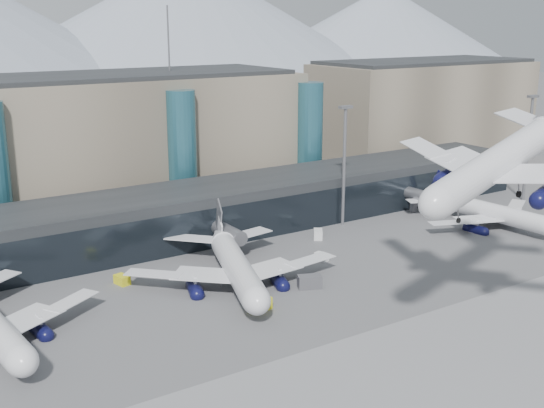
{
  "coord_description": "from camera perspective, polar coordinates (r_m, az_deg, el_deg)",
  "views": [
    {
      "loc": [
        -59.4,
        -61.7,
        42.68
      ],
      "look_at": [
        1.47,
        32.0,
        12.42
      ],
      "focal_mm": 45.0,
      "sensor_mm": 36.0,
      "label": 1
    }
  ],
  "objects": [
    {
      "name": "veh_d",
      "position": [
        137.75,
        3.88,
        -2.54
      ],
      "size": [
        3.19,
        3.54,
        1.8
      ],
      "primitive_type": "cube",
      "rotation": [
        0.0,
        0.0,
        0.96
      ],
      "color": "silver",
      "rests_on": "ground"
    },
    {
      "name": "lightmast_right",
      "position": [
        174.86,
        20.67,
        4.88
      ],
      "size": [
        3.0,
        1.2,
        25.6
      ],
      "color": "slate",
      "rests_on": "ground"
    },
    {
      "name": "veh_h",
      "position": [
        104.51,
        -0.99,
        -8.38
      ],
      "size": [
        3.66,
        2.28,
        1.9
      ],
      "primitive_type": "cube",
      "rotation": [
        0.0,
        0.0,
        0.14
      ],
      "color": "yellow",
      "rests_on": "ground"
    },
    {
      "name": "concourse",
      "position": [
        138.6,
        -6.32,
        -0.73
      ],
      "size": [
        170.0,
        27.0,
        10.0
      ],
      "color": "black",
      "rests_on": "ground"
    },
    {
      "name": "veh_c",
      "position": [
        112.83,
        3.17,
        -6.51
      ],
      "size": [
        4.34,
        3.37,
        2.14
      ],
      "primitive_type": "cube",
      "rotation": [
        0.0,
        0.0,
        -0.4
      ],
      "color": "#48474C",
      "rests_on": "ground"
    },
    {
      "name": "runway_strip",
      "position": [
        86.77,
        16.91,
        -15.02
      ],
      "size": [
        400.0,
        40.0,
        0.04
      ],
      "primitive_type": "cube",
      "color": "slate",
      "rests_on": "ground"
    },
    {
      "name": "teal_towers",
      "position": [
        145.64,
        -14.61,
        3.31
      ],
      "size": [
        116.4,
        19.4,
        46.0
      ],
      "color": "#286071",
      "rests_on": "ground"
    },
    {
      "name": "veh_g",
      "position": [
        125.53,
        4.16,
        -4.42
      ],
      "size": [
        2.05,
        2.76,
        1.43
      ],
      "primitive_type": "cube",
      "rotation": [
        0.0,
        0.0,
        -1.29
      ],
      "color": "silver",
      "rests_on": "ground"
    },
    {
      "name": "hero_jet",
      "position": [
        97.74,
        19.31,
        4.43
      ],
      "size": [
        38.24,
        37.85,
        12.36
      ],
      "rotation": [
        0.0,
        -0.22,
        0.17
      ],
      "color": "silver",
      "rests_on": "ground"
    },
    {
      "name": "terminal_main",
      "position": [
        157.92,
        -19.98,
        4.31
      ],
      "size": [
        130.0,
        30.0,
        31.0
      ],
      "color": "gray",
      "rests_on": "ground"
    },
    {
      "name": "runway_markings",
      "position": [
        86.76,
        16.91,
        -15.0
      ],
      "size": [
        128.0,
        1.0,
        0.02
      ],
      "color": "gold",
      "rests_on": "ground"
    },
    {
      "name": "jet_parked_right",
      "position": [
        153.63,
        17.17,
        -0.07
      ],
      "size": [
        33.82,
        33.31,
        10.92
      ],
      "rotation": [
        0.0,
        0.0,
        1.65
      ],
      "color": "silver",
      "rests_on": "ground"
    },
    {
      "name": "lightmast_mid",
      "position": [
        144.31,
        6.06,
        3.77
      ],
      "size": [
        3.0,
        1.2,
        25.6
      ],
      "color": "slate",
      "rests_on": "ground"
    },
    {
      "name": "ground",
      "position": [
        95.69,
        9.95,
        -11.58
      ],
      "size": [
        900.0,
        900.0,
        0.0
      ],
      "primitive_type": "plane",
      "color": "#515154",
      "rests_on": "ground"
    },
    {
      "name": "veh_b",
      "position": [
        116.98,
        -12.44,
        -6.21
      ],
      "size": [
        2.27,
        3.04,
        1.57
      ],
      "primitive_type": "cube",
      "rotation": [
        0.0,
        0.0,
        1.81
      ],
      "color": "yellow",
      "rests_on": "ground"
    },
    {
      "name": "jet_parked_mid",
      "position": [
        114.73,
        -3.27,
        -4.24
      ],
      "size": [
        36.08,
        38.15,
        12.25
      ],
      "rotation": [
        0.0,
        0.0,
        1.25
      ],
      "color": "silver",
      "rests_on": "ground"
    },
    {
      "name": "terminal_east",
      "position": [
        218.16,
        12.51,
        7.63
      ],
      "size": [
        70.0,
        30.0,
        31.0
      ],
      "color": "gray",
      "rests_on": "ground"
    }
  ]
}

